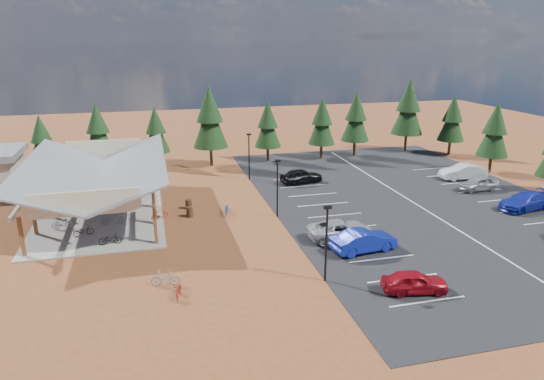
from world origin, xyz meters
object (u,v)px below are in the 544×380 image
object	(u,v)px
bike_pavilion	(97,171)
car_2	(340,230)
bike_5	(112,219)
car_0	(415,282)
lamp_post_0	(326,238)
car_9	(463,172)
bike_2	(86,206)
bike_11	(179,291)
bike_14	(227,209)
car_8	(478,183)
bike_0	(83,231)
bike_1	(62,223)
bike_7	(128,190)
bike_13	(165,278)
car_4	(301,176)
trash_bin_1	(189,204)
car_7	(526,201)
lamp_post_1	(277,184)
bike_3	(73,190)
bike_4	(110,239)
lamp_post_2	(249,153)
car_1	(364,241)
trash_bin_0	(190,212)
bike_6	(111,205)
bike_15	(160,215)

from	to	relation	value
bike_pavilion	car_2	world-z (taller)	bike_pavilion
bike_5	car_0	size ratio (longest dim) A/B	0.45
lamp_post_0	car_9	bearing A→B (deg)	38.64
bike_2	bike_11	bearing A→B (deg)	-155.34
bike_14	car_8	size ratio (longest dim) A/B	0.44
bike_0	bike_1	bearing A→B (deg)	28.49
bike_1	bike_7	distance (m)	9.34
bike_13	car_4	distance (m)	24.52
bike_2	car_8	bearing A→B (deg)	-92.14
trash_bin_1	car_7	size ratio (longest dim) A/B	0.17
lamp_post_1	trash_bin_1	size ratio (longest dim) A/B	5.71
bike_2	bike_3	world-z (taller)	bike_2
bike_pavilion	car_4	xyz separation A→B (m)	(20.11, 4.18, -3.00)
bike_1	bike_4	world-z (taller)	bike_1
lamp_post_2	car_9	size ratio (longest dim) A/B	1.02
car_1	bike_14	bearing A→B (deg)	31.22
bike_7	car_0	distance (m)	29.70
bike_14	car_9	world-z (taller)	car_9
bike_14	car_1	bearing A→B (deg)	-37.62
lamp_post_0	car_7	bearing A→B (deg)	20.21
bike_5	car_7	xyz separation A→B (m)	(36.23, -5.10, 0.19)
trash_bin_1	bike_4	size ratio (longest dim) A/B	0.54
car_2	car_4	size ratio (longest dim) A/B	1.14
car_0	car_9	size ratio (longest dim) A/B	0.79
trash_bin_0	car_4	xyz separation A→B (m)	(12.53, 7.29, 0.37)
bike_1	car_7	bearing A→B (deg)	-88.42
trash_bin_1	bike_14	world-z (taller)	bike_14
bike_6	bike_2	bearing A→B (deg)	92.88
bike_15	car_7	xyz separation A→B (m)	(32.38, -5.61, 0.36)
bike_pavilion	bike_11	size ratio (longest dim) A/B	12.65
lamp_post_1	bike_1	distance (m)	17.94
car_0	lamp_post_2	bearing A→B (deg)	20.57
bike_13	car_8	bearing A→B (deg)	119.18
lamp_post_1	bike_6	size ratio (longest dim) A/B	2.86
lamp_post_1	bike_2	distance (m)	17.28
bike_7	bike_pavilion	bearing A→B (deg)	149.80
bike_5	bike_14	xyz separation A→B (m)	(9.65, 0.43, -0.15)
bike_14	bike_1	bearing A→B (deg)	-165.24
car_7	car_8	world-z (taller)	car_7
lamp_post_2	car_4	world-z (taller)	lamp_post_2
bike_4	bike_11	distance (m)	10.04
bike_pavilion	bike_5	xyz separation A→B (m)	(1.17, -3.65, -3.19)
bike_pavilion	car_9	bearing A→B (deg)	1.84
bike_3	car_0	bearing A→B (deg)	-124.02
bike_7	bike_14	world-z (taller)	bike_7
bike_2	car_9	size ratio (longest dim) A/B	0.37
bike_2	lamp_post_0	bearing A→B (deg)	-134.30
bike_pavilion	car_7	distance (m)	38.52
car_4	car_9	distance (m)	17.92
bike_14	trash_bin_1	bearing A→B (deg)	157.53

